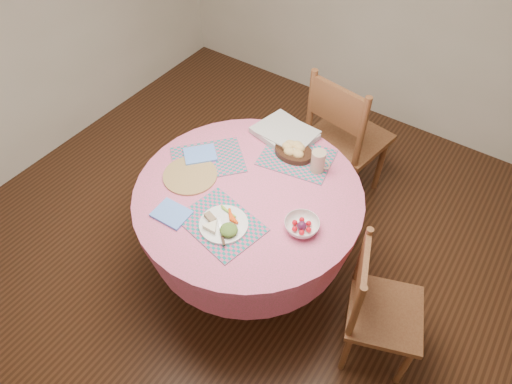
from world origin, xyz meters
TOP-DOWN VIEW (x-y plane):
  - ground at (0.00, 0.00)m, footprint 4.00×4.00m
  - room_envelope at (0.00, 0.00)m, footprint 4.01×4.01m
  - dining_table at (0.00, 0.00)m, footprint 1.24×1.24m
  - chair_right at (0.83, -0.05)m, footprint 0.49×0.50m
  - chair_back at (0.13, 0.94)m, footprint 0.55×0.53m
  - placemat_front at (0.01, -0.26)m, footprint 0.45×0.38m
  - placemat_left at (-0.33, 0.07)m, footprint 0.49×0.50m
  - placemat_back at (0.08, 0.37)m, footprint 0.45×0.37m
  - wicker_trivet at (-0.33, -0.09)m, footprint 0.30×0.30m
  - napkin_near at (-0.23, -0.35)m, footprint 0.18×0.15m
  - napkin_far at (-0.39, 0.07)m, footprint 0.22×0.23m
  - dinner_plate at (0.04, -0.27)m, footprint 0.25×0.25m
  - bread_bowl at (0.05, 0.38)m, footprint 0.23×0.23m
  - latte_mug at (0.22, 0.35)m, footprint 0.12×0.08m
  - fruit_bowl at (0.36, -0.06)m, footprint 0.22×0.22m
  - newspaper_stack at (-0.08, 0.49)m, footprint 0.39×0.34m

SIDE VIEW (x-z plane):
  - ground at x=0.00m, z-range 0.00..0.00m
  - chair_right at x=0.83m, z-range 0.02..0.87m
  - chair_back at x=0.13m, z-range 0.02..1.05m
  - dining_table at x=0.00m, z-range 0.18..0.93m
  - placemat_front at x=0.01m, z-range 0.75..0.76m
  - placemat_left at x=-0.33m, z-range 0.75..0.76m
  - placemat_back at x=0.08m, z-range 0.75..0.76m
  - wicker_trivet at x=-0.33m, z-range 0.75..0.76m
  - napkin_near at x=-0.23m, z-range 0.75..0.76m
  - napkin_far at x=-0.39m, z-range 0.76..0.77m
  - dinner_plate at x=0.04m, z-range 0.75..0.80m
  - fruit_bowl at x=0.36m, z-range 0.75..0.80m
  - newspaper_stack at x=-0.08m, z-range 0.76..0.80m
  - bread_bowl at x=0.05m, z-range 0.75..0.83m
  - latte_mug at x=0.22m, z-range 0.76..0.88m
  - room_envelope at x=0.00m, z-range 0.36..3.07m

